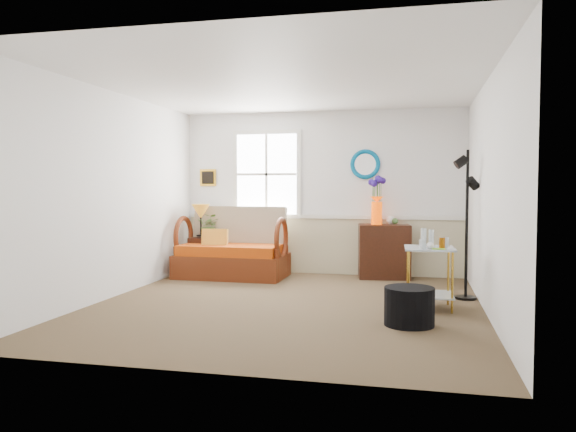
% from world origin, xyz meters
% --- Properties ---
extents(floor, '(4.50, 5.00, 0.01)m').
position_xyz_m(floor, '(0.00, 0.00, 0.00)').
color(floor, brown).
rests_on(floor, ground).
extents(ceiling, '(4.50, 5.00, 0.01)m').
position_xyz_m(ceiling, '(0.00, 0.00, 2.60)').
color(ceiling, white).
rests_on(ceiling, walls).
extents(walls, '(4.51, 5.01, 2.60)m').
position_xyz_m(walls, '(0.00, 0.00, 1.30)').
color(walls, white).
rests_on(walls, floor).
extents(wainscot, '(4.46, 0.02, 0.90)m').
position_xyz_m(wainscot, '(0.00, 2.48, 0.45)').
color(wainscot, '#C1B892').
rests_on(wainscot, walls).
extents(chair_rail, '(4.46, 0.04, 0.06)m').
position_xyz_m(chair_rail, '(0.00, 2.47, 0.92)').
color(chair_rail, white).
rests_on(chair_rail, walls).
extents(window, '(1.14, 0.06, 1.44)m').
position_xyz_m(window, '(-0.90, 2.47, 1.60)').
color(window, white).
rests_on(window, walls).
extents(picture, '(0.28, 0.03, 0.28)m').
position_xyz_m(picture, '(-1.92, 2.48, 1.55)').
color(picture, '#B07C1A').
rests_on(picture, walls).
extents(mirror, '(0.47, 0.07, 0.47)m').
position_xyz_m(mirror, '(0.70, 2.48, 1.75)').
color(mirror, '#006D9A').
rests_on(mirror, walls).
extents(loveseat, '(1.67, 0.96, 1.08)m').
position_xyz_m(loveseat, '(-1.28, 1.82, 0.54)').
color(loveseat, '#5D210F').
rests_on(loveseat, floor).
extents(throw_pillow, '(0.40, 0.14, 0.40)m').
position_xyz_m(throw_pillow, '(-1.52, 1.71, 0.55)').
color(throw_pillow, orange).
rests_on(throw_pillow, loveseat).
extents(lamp_stand, '(0.34, 0.34, 0.59)m').
position_xyz_m(lamp_stand, '(-1.86, 2.02, 0.29)').
color(lamp_stand, '#37150C').
rests_on(lamp_stand, floor).
extents(table_lamp, '(0.37, 0.37, 0.53)m').
position_xyz_m(table_lamp, '(-1.87, 2.00, 0.85)').
color(table_lamp, '#AC6D1B').
rests_on(table_lamp, lamp_stand).
extents(potted_plant, '(0.37, 0.40, 0.30)m').
position_xyz_m(potted_plant, '(-1.73, 2.02, 0.74)').
color(potted_plant, '#416630').
rests_on(potted_plant, lamp_stand).
extents(cabinet, '(0.83, 0.60, 0.82)m').
position_xyz_m(cabinet, '(1.01, 2.26, 0.41)').
color(cabinet, '#37150C').
rests_on(cabinet, floor).
extents(flower_vase, '(0.26, 0.26, 0.72)m').
position_xyz_m(flower_vase, '(0.90, 2.23, 1.18)').
color(flower_vase, '#DC3E00').
rests_on(flower_vase, cabinet).
extents(side_table, '(0.58, 0.58, 0.71)m').
position_xyz_m(side_table, '(1.64, 0.19, 0.35)').
color(side_table, olive).
rests_on(side_table, floor).
extents(tabletop_items, '(0.37, 0.37, 0.21)m').
position_xyz_m(tabletop_items, '(1.68, 0.16, 0.81)').
color(tabletop_items, silver).
rests_on(tabletop_items, side_table).
extents(floor_lamp, '(0.32, 0.32, 1.85)m').
position_xyz_m(floor_lamp, '(2.10, 0.85, 0.93)').
color(floor_lamp, black).
rests_on(floor_lamp, floor).
extents(ottoman, '(0.62, 0.62, 0.39)m').
position_xyz_m(ottoman, '(1.43, -0.67, 0.19)').
color(ottoman, black).
rests_on(ottoman, floor).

